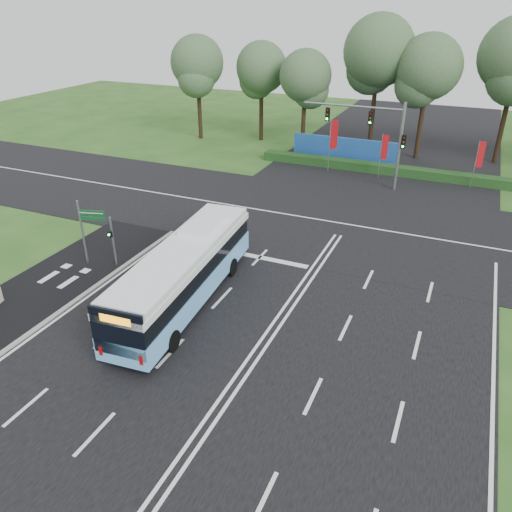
{
  "coord_description": "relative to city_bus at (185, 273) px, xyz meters",
  "views": [
    {
      "loc": [
        7.23,
        -19.55,
        13.98
      ],
      "look_at": [
        -2.23,
        2.0,
        1.78
      ],
      "focal_mm": 35.0,
      "sensor_mm": 36.0,
      "label": 1
    }
  ],
  "objects": [
    {
      "name": "ground",
      "position": [
        4.8,
        1.06,
        -1.73
      ],
      "size": [
        120.0,
        120.0,
        0.0
      ],
      "primitive_type": "plane",
      "color": "#254E1A",
      "rests_on": "ground"
    },
    {
      "name": "banner_flag_left",
      "position": [
        0.65,
        24.24,
        1.32
      ],
      "size": [
        0.66,
        0.27,
        4.7
      ],
      "rotation": [
        0.0,
        0.0,
        0.33
      ],
      "color": "gray",
      "rests_on": "ground"
    },
    {
      "name": "city_bus",
      "position": [
        0.0,
        0.0,
        0.0
      ],
      "size": [
        3.5,
        12.16,
        3.44
      ],
      "rotation": [
        0.0,
        0.0,
        0.08
      ],
      "color": "#64AEE7",
      "rests_on": "ground"
    },
    {
      "name": "road_cross",
      "position": [
        4.8,
        13.06,
        -1.71
      ],
      "size": [
        120.0,
        14.0,
        0.05
      ],
      "primitive_type": "cube",
      "color": "black",
      "rests_on": "ground"
    },
    {
      "name": "traffic_light_gantry",
      "position": [
        5.0,
        21.56,
        2.93
      ],
      "size": [
        8.41,
        0.28,
        7.0
      ],
      "color": "gray",
      "rests_on": "ground"
    },
    {
      "name": "pedestrian_signal",
      "position": [
        -5.84,
        1.75,
        -0.05
      ],
      "size": [
        0.28,
        0.4,
        3.08
      ],
      "rotation": [
        0.0,
        0.0,
        -0.3
      ],
      "color": "gray",
      "rests_on": "ground"
    },
    {
      "name": "banner_flag_right",
      "position": [
        12.71,
        24.73,
        0.85
      ],
      "size": [
        0.56,
        0.22,
        3.93
      ],
      "rotation": [
        0.0,
        0.0,
        0.31
      ],
      "color": "gray",
      "rests_on": "ground"
    },
    {
      "name": "blue_hoarding",
      "position": [
        0.8,
        28.06,
        -0.63
      ],
      "size": [
        10.0,
        0.3,
        2.2
      ],
      "primitive_type": "cube",
      "color": "#1A4991",
      "rests_on": "ground"
    },
    {
      "name": "bike_path",
      "position": [
        -7.7,
        -1.94,
        -1.7
      ],
      "size": [
        5.0,
        18.0,
        0.06
      ],
      "primitive_type": "cube",
      "color": "black",
      "rests_on": "ground"
    },
    {
      "name": "kerb_strip",
      "position": [
        -5.3,
        -1.94,
        -1.67
      ],
      "size": [
        0.25,
        18.0,
        0.12
      ],
      "primitive_type": "cube",
      "color": "gray",
      "rests_on": "ground"
    },
    {
      "name": "banner_flag_mid",
      "position": [
        5.19,
        24.07,
        0.82
      ],
      "size": [
        0.57,
        0.16,
        3.88
      ],
      "rotation": [
        0.0,
        0.0,
        0.2
      ],
      "color": "gray",
      "rests_on": "ground"
    },
    {
      "name": "road_main",
      "position": [
        4.8,
        1.06,
        -1.71
      ],
      "size": [
        20.0,
        120.0,
        0.04
      ],
      "primitive_type": "cube",
      "color": "black",
      "rests_on": "ground"
    },
    {
      "name": "hedge",
      "position": [
        4.8,
        25.56,
        -1.33
      ],
      "size": [
        22.0,
        1.2,
        0.8
      ],
      "primitive_type": "cube",
      "color": "black",
      "rests_on": "ground"
    },
    {
      "name": "street_sign",
      "position": [
        -7.25,
        1.44,
        0.76
      ],
      "size": [
        1.5,
        0.49,
        3.96
      ],
      "rotation": [
        0.0,
        0.0,
        0.28
      ],
      "color": "gray",
      "rests_on": "ground"
    },
    {
      "name": "eucalyptus_row",
      "position": [
        10.11,
        31.67,
        6.98
      ],
      "size": [
        53.87,
        9.31,
        12.94
      ],
      "color": "black",
      "rests_on": "ground"
    }
  ]
}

